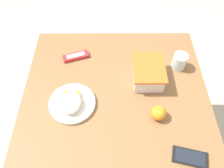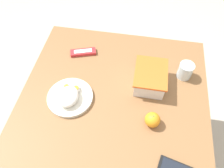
{
  "view_description": "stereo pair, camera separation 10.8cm",
  "coord_description": "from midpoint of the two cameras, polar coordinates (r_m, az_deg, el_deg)",
  "views": [
    {
      "loc": [
        0.57,
        -0.02,
        1.62
      ],
      "look_at": [
        -0.06,
        -0.02,
        0.73
      ],
      "focal_mm": 35.0,
      "sensor_mm": 36.0,
      "label": 1
    },
    {
      "loc": [
        0.56,
        0.09,
        1.62
      ],
      "look_at": [
        -0.06,
        -0.02,
        0.73
      ],
      "focal_mm": 35.0,
      "sensor_mm": 36.0,
      "label": 2
    }
  ],
  "objects": [
    {
      "name": "candy_bar",
      "position": [
        1.25,
        -5.08,
        8.12
      ],
      "size": [
        0.09,
        0.15,
        0.02
      ],
      "color": "#B7282D",
      "rests_on": "table"
    },
    {
      "name": "ground_plane",
      "position": [
        1.72,
        2.14,
        -16.25
      ],
      "size": [
        10.0,
        10.0,
        0.0
      ],
      "primitive_type": "plane",
      "color": "#B2A899"
    },
    {
      "name": "table",
      "position": [
        1.15,
        3.09,
        -6.0
      ],
      "size": [
        0.93,
        0.92,
        0.7
      ],
      "color": "brown",
      "rests_on": "ground_plane"
    },
    {
      "name": "drinking_glass",
      "position": [
        1.2,
        21.1,
        3.11
      ],
      "size": [
        0.07,
        0.07,
        0.09
      ],
      "color": "silver",
      "rests_on": "table"
    },
    {
      "name": "food_container",
      "position": [
        1.11,
        12.61,
        1.25
      ],
      "size": [
        0.2,
        0.16,
        0.09
      ],
      "color": "white",
      "rests_on": "table"
    },
    {
      "name": "rice_plate",
      "position": [
        1.06,
        -8.22,
        -3.48
      ],
      "size": [
        0.22,
        0.22,
        0.07
      ],
      "color": "silver",
      "rests_on": "table"
    },
    {
      "name": "orange_fruit",
      "position": [
        1.0,
        13.61,
        -9.3
      ],
      "size": [
        0.07,
        0.07,
        0.07
      ],
      "color": "orange",
      "rests_on": "table"
    }
  ]
}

